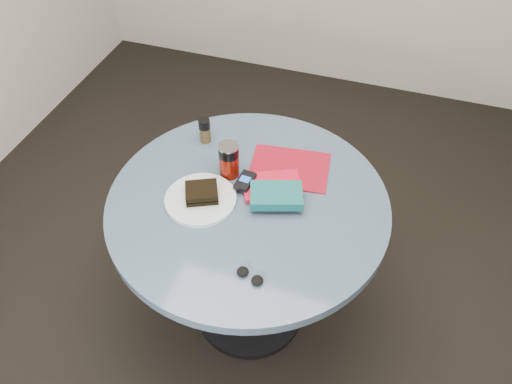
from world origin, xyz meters
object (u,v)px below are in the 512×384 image
(plate, at_px, (201,199))
(magazine, at_px, (289,168))
(sandwich, at_px, (202,193))
(red_book, at_px, (272,186))
(soda_can, at_px, (229,160))
(novel, at_px, (276,195))
(headphones, at_px, (250,276))
(mp3_player, at_px, (245,181))
(table, at_px, (248,229))
(pepper_grinder, at_px, (205,130))

(plate, xyz_separation_m, magazine, (0.25, 0.26, -0.01))
(sandwich, xyz_separation_m, red_book, (0.22, 0.13, -0.02))
(soda_can, relative_size, novel, 0.77)
(plate, relative_size, headphones, 2.52)
(soda_can, height_order, mp3_player, soda_can)
(table, distance_m, novel, 0.23)
(red_book, distance_m, mp3_player, 0.10)
(table, distance_m, magazine, 0.28)
(table, bearing_deg, magazine, 64.41)
(plate, distance_m, pepper_grinder, 0.33)
(plate, xyz_separation_m, headphones, (0.27, -0.25, 0.00))
(plate, height_order, mp3_player, mp3_player)
(table, distance_m, mp3_player, 0.20)
(magazine, xyz_separation_m, novel, (0.00, -0.19, 0.04))
(pepper_grinder, height_order, novel, pepper_grinder)
(plate, height_order, soda_can, soda_can)
(plate, height_order, pepper_grinder, pepper_grinder)
(novel, bearing_deg, soda_can, 138.98)
(plate, xyz_separation_m, soda_can, (0.05, 0.16, 0.06))
(novel, bearing_deg, plate, 177.97)
(red_book, bearing_deg, pepper_grinder, 127.78)
(red_book, xyz_separation_m, novel, (0.03, -0.07, 0.03))
(pepper_grinder, xyz_separation_m, novel, (0.36, -0.24, -0.01))
(plate, relative_size, red_book, 1.23)
(soda_can, bearing_deg, magazine, 25.61)
(soda_can, height_order, red_book, soda_can)
(red_book, relative_size, mp3_player, 2.12)
(red_book, distance_m, headphones, 0.39)
(table, distance_m, red_book, 0.20)
(plate, height_order, novel, novel)
(sandwich, height_order, headphones, sandwich)
(headphones, bearing_deg, plate, 136.74)
(table, bearing_deg, plate, -160.07)
(sandwich, relative_size, mp3_player, 1.45)
(table, bearing_deg, sandwich, -162.37)
(table, height_order, novel, novel)
(pepper_grinder, bearing_deg, novel, -33.12)
(soda_can, xyz_separation_m, mp3_player, (0.08, -0.04, -0.04))
(table, xyz_separation_m, red_book, (0.06, 0.08, 0.18))
(novel, height_order, headphones, novel)
(sandwich, distance_m, mp3_player, 0.16)
(plate, relative_size, soda_can, 1.82)
(pepper_grinder, bearing_deg, sandwich, -69.92)
(red_book, xyz_separation_m, headphones, (0.05, -0.39, -0.00))
(soda_can, xyz_separation_m, red_book, (0.17, -0.02, -0.06))
(table, height_order, magazine, magazine)
(pepper_grinder, relative_size, novel, 0.57)
(soda_can, xyz_separation_m, magazine, (0.20, 0.10, -0.07))
(table, bearing_deg, headphones, -70.13)
(sandwich, relative_size, headphones, 1.41)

